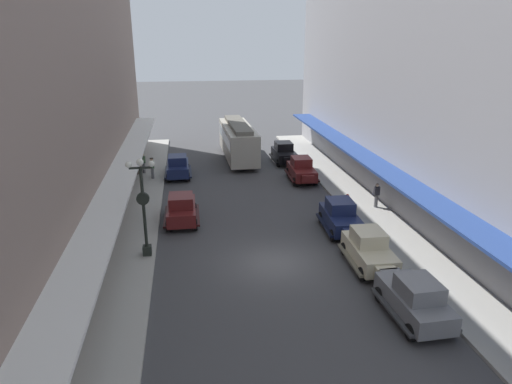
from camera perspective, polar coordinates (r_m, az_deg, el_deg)
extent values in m
plane|color=#424244|center=(23.75, 2.22, -8.76)|extent=(200.00, 200.00, 0.00)
cube|color=#A8A59E|center=(23.61, -16.22, -9.54)|extent=(3.00, 60.00, 0.15)
cube|color=#A8A59E|center=(26.08, 18.76, -7.00)|extent=(3.00, 60.00, 0.15)
cube|color=white|center=(22.51, -18.40, -2.98)|extent=(1.80, 54.00, 0.16)
cube|color=#939399|center=(25.19, 26.79, 13.46)|extent=(2.50, 60.00, 18.97)
cube|color=navy|center=(25.28, 20.65, -0.86)|extent=(1.80, 54.00, 0.16)
cube|color=#591919|center=(28.76, -9.19, -2.32)|extent=(1.74, 3.92, 0.80)
cube|color=#591919|center=(28.26, -9.27, -1.08)|extent=(1.46, 1.72, 0.70)
cube|color=#8C9EA8|center=(28.26, -9.27, -1.08)|extent=(1.39, 1.68, 0.42)
cube|color=#591919|center=(30.74, -9.15, -0.81)|extent=(0.94, 0.37, 0.52)
cube|color=black|center=(28.92, -11.04, -2.99)|extent=(0.28, 3.51, 0.12)
cube|color=black|center=(28.86, -7.27, -2.82)|extent=(0.28, 3.51, 0.12)
cylinder|color=black|center=(30.21, -10.65, -2.17)|extent=(0.23, 0.68, 0.68)
cylinder|color=black|center=(30.16, -7.59, -2.03)|extent=(0.23, 0.68, 0.68)
cylinder|color=black|center=(27.67, -10.85, -4.17)|extent=(0.23, 0.68, 0.68)
cylinder|color=black|center=(27.63, -7.50, -4.03)|extent=(0.23, 0.68, 0.68)
cube|color=beige|center=(23.78, 13.82, -7.30)|extent=(1.81, 3.95, 0.80)
cube|color=beige|center=(23.68, 13.76, -5.41)|extent=(1.49, 1.74, 0.70)
cube|color=#8C9EA8|center=(23.68, 13.76, -5.41)|extent=(1.42, 1.71, 0.42)
cube|color=beige|center=(22.01, 15.77, -9.57)|extent=(0.95, 0.39, 0.52)
cube|color=#6D6856|center=(24.26, 15.89, -7.79)|extent=(0.34, 3.52, 0.12)
cube|color=#6D6856|center=(23.61, 11.58, -8.19)|extent=(0.34, 3.52, 0.12)
cylinder|color=black|center=(23.13, 16.82, -9.47)|extent=(0.24, 0.69, 0.68)
cylinder|color=black|center=(22.56, 13.01, -9.88)|extent=(0.24, 0.69, 0.68)
cylinder|color=black|center=(25.37, 14.41, -6.64)|extent=(0.24, 0.69, 0.68)
cylinder|color=black|center=(24.85, 10.91, -6.93)|extent=(0.24, 0.69, 0.68)
cube|color=#591919|center=(36.77, 5.67, 2.54)|extent=(1.82, 3.95, 0.80)
cube|color=#591919|center=(36.81, 5.62, 3.76)|extent=(1.49, 1.74, 0.70)
cube|color=#8C9EA8|center=(36.81, 5.62, 3.76)|extent=(1.42, 1.71, 0.42)
cube|color=#591919|center=(34.77, 6.42, 1.64)|extent=(0.95, 0.39, 0.52)
cube|color=black|center=(37.08, 7.09, 2.10)|extent=(0.34, 3.52, 0.12)
cube|color=black|center=(36.67, 4.20, 2.01)|extent=(0.34, 3.52, 0.12)
cylinder|color=black|center=(35.80, 7.38, 1.35)|extent=(0.24, 0.69, 0.68)
cylinder|color=black|center=(35.45, 4.85, 1.26)|extent=(0.24, 0.69, 0.68)
cylinder|color=black|center=(38.34, 6.39, 2.57)|extent=(0.24, 0.69, 0.68)
cylinder|color=black|center=(38.00, 4.02, 2.49)|extent=(0.24, 0.69, 0.68)
cube|color=#19234C|center=(38.10, -9.63, 2.94)|extent=(1.72, 3.91, 0.80)
cube|color=#19234C|center=(37.66, -9.69, 3.93)|extent=(1.45, 1.71, 0.70)
cube|color=#8C9EA8|center=(37.66, -9.69, 3.93)|extent=(1.38, 1.67, 0.42)
cube|color=#19234C|center=(40.14, -9.59, 3.82)|extent=(0.94, 0.36, 0.52)
cube|color=black|center=(38.22, -11.02, 2.40)|extent=(0.26, 3.51, 0.12)
cube|color=black|center=(38.17, -8.17, 2.54)|extent=(0.26, 3.51, 0.12)
cylinder|color=black|center=(39.55, -10.74, 2.85)|extent=(0.22, 0.68, 0.68)
cylinder|color=black|center=(39.51, -8.40, 2.97)|extent=(0.22, 0.68, 0.68)
cylinder|color=black|center=(36.93, -10.87, 1.71)|extent=(0.22, 0.68, 0.68)
cylinder|color=black|center=(36.88, -8.36, 1.83)|extent=(0.22, 0.68, 0.68)
cube|color=slate|center=(20.25, 18.94, -12.72)|extent=(1.81, 3.95, 0.80)
cube|color=slate|center=(19.70, 19.53, -11.21)|extent=(1.49, 1.74, 0.70)
cube|color=#8C9EA8|center=(19.70, 19.53, -11.21)|extent=(1.42, 1.70, 0.42)
cube|color=slate|center=(21.84, 16.28, -9.85)|extent=(0.94, 0.39, 0.52)
cube|color=#393A3D|center=(20.00, 16.39, -13.93)|extent=(0.34, 3.52, 0.12)
cube|color=#393A3D|center=(20.86, 21.19, -13.04)|extent=(0.34, 3.52, 0.12)
cylinder|color=black|center=(21.13, 15.08, -12.16)|extent=(0.24, 0.69, 0.68)
cylinder|color=black|center=(21.83, 19.00, -11.52)|extent=(0.24, 0.69, 0.68)
cylinder|color=black|center=(19.12, 18.62, -16.14)|extent=(0.24, 0.69, 0.68)
cylinder|color=black|center=(19.89, 22.86, -15.23)|extent=(0.24, 0.69, 0.68)
cube|color=black|center=(41.94, 3.50, 4.63)|extent=(1.72, 3.91, 0.80)
cube|color=black|center=(42.00, 3.45, 5.71)|extent=(1.45, 1.71, 0.70)
cube|color=#8C9EA8|center=(42.00, 3.45, 5.71)|extent=(1.38, 1.67, 0.42)
cube|color=black|center=(39.92, 4.16, 3.96)|extent=(0.94, 0.36, 0.52)
cube|color=black|center=(42.23, 4.76, 4.25)|extent=(0.26, 3.51, 0.12)
cube|color=black|center=(41.83, 2.22, 4.16)|extent=(0.26, 3.51, 0.12)
cylinder|color=black|center=(40.94, 5.01, 3.66)|extent=(0.22, 0.68, 0.68)
cylinder|color=black|center=(40.58, 2.79, 3.58)|extent=(0.22, 0.68, 0.68)
cylinder|color=black|center=(43.50, 4.15, 4.59)|extent=(0.22, 0.68, 0.68)
cylinder|color=black|center=(43.17, 2.06, 4.52)|extent=(0.22, 0.68, 0.68)
cube|color=#19234C|center=(27.58, 10.42, -3.32)|extent=(1.89, 3.98, 0.80)
cube|color=#19234C|center=(27.54, 10.37, -1.68)|extent=(1.52, 1.77, 0.70)
cube|color=#8C9EA8|center=(27.54, 10.37, -1.68)|extent=(1.45, 1.73, 0.42)
cube|color=#19234C|center=(25.69, 11.72, -4.99)|extent=(0.95, 0.41, 0.52)
cube|color=black|center=(27.98, 12.26, -3.83)|extent=(0.41, 3.52, 0.12)
cube|color=black|center=(27.46, 8.47, -4.04)|extent=(0.41, 3.52, 0.12)
cylinder|color=black|center=(26.78, 12.83, -5.12)|extent=(0.25, 0.69, 0.68)
cylinder|color=black|center=(26.32, 9.48, -5.32)|extent=(0.25, 0.69, 0.68)
cylinder|color=black|center=(29.17, 11.18, -2.98)|extent=(0.25, 0.69, 0.68)
cylinder|color=black|center=(28.75, 8.09, -3.12)|extent=(0.25, 0.69, 0.68)
cube|color=#ADA899|center=(42.73, -2.23, 6.31)|extent=(2.71, 9.65, 2.70)
cube|color=#5F5C54|center=(42.43, -2.26, 8.33)|extent=(1.69, 8.67, 0.36)
cube|color=#8C9EA8|center=(42.63, -2.24, 6.93)|extent=(2.72, 8.89, 0.95)
cube|color=black|center=(40.34, -1.64, 3.29)|extent=(2.03, 1.24, 0.40)
cube|color=black|center=(45.87, -2.70, 5.18)|extent=(2.03, 1.24, 0.40)
cube|color=black|center=(24.79, -13.31, -7.02)|extent=(0.44, 0.44, 0.50)
cylinder|color=black|center=(23.88, -13.73, -1.93)|extent=(0.16, 0.16, 4.20)
cube|color=black|center=(23.24, -14.13, 2.92)|extent=(1.10, 0.10, 0.10)
sphere|color=white|center=(23.25, -15.51, 3.27)|extent=(0.32, 0.32, 0.32)
sphere|color=white|center=(23.14, -12.81, 3.42)|extent=(0.32, 0.32, 0.32)
sphere|color=white|center=(23.16, -14.18, 3.59)|extent=(0.36, 0.36, 0.36)
cylinder|color=black|center=(23.71, -13.82, -0.80)|extent=(0.64, 0.18, 0.64)
cylinder|color=silver|center=(23.80, -13.80, -0.72)|extent=(0.56, 0.02, 0.56)
cylinder|color=#B21E19|center=(31.43, 11.22, -1.06)|extent=(0.24, 0.24, 0.70)
sphere|color=#B21E19|center=(31.31, 11.26, -0.42)|extent=(0.20, 0.20, 0.20)
cylinder|color=#4C4238|center=(39.09, -14.48, 2.75)|extent=(0.24, 0.24, 0.85)
cube|color=#26262D|center=(38.91, -14.56, 3.75)|extent=(0.36, 0.22, 0.56)
sphere|color=beige|center=(38.81, -14.61, 4.32)|extent=(0.22, 0.22, 0.22)
cylinder|color=slate|center=(31.58, 14.63, -1.08)|extent=(0.24, 0.24, 0.85)
cube|color=#26262D|center=(31.35, 14.73, 0.14)|extent=(0.36, 0.22, 0.56)
sphere|color=beige|center=(31.23, 14.79, 0.83)|extent=(0.22, 0.22, 0.22)
cylinder|color=slate|center=(39.35, -13.71, 2.92)|extent=(0.24, 0.24, 0.85)
cube|color=#4C724C|center=(39.17, -13.79, 3.91)|extent=(0.36, 0.22, 0.56)
sphere|color=beige|center=(39.07, -13.84, 4.48)|extent=(0.22, 0.22, 0.22)
cylinder|color=#2D2D33|center=(42.03, -14.06, 3.90)|extent=(0.24, 0.24, 0.85)
cube|color=white|center=(41.86, -14.13, 4.83)|extent=(0.36, 0.22, 0.56)
sphere|color=#9E7051|center=(41.77, -14.18, 5.36)|extent=(0.22, 0.22, 0.22)
cylinder|color=black|center=(41.75, -14.19, 5.52)|extent=(0.28, 0.28, 0.04)
cylinder|color=slate|center=(37.67, -12.69, 2.29)|extent=(0.24, 0.24, 0.85)
cube|color=#4C724C|center=(37.48, -12.76, 3.33)|extent=(0.36, 0.22, 0.56)
sphere|color=tan|center=(37.38, -12.81, 3.92)|extent=(0.22, 0.22, 0.22)
cylinder|color=black|center=(37.35, -12.82, 4.10)|extent=(0.28, 0.28, 0.04)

